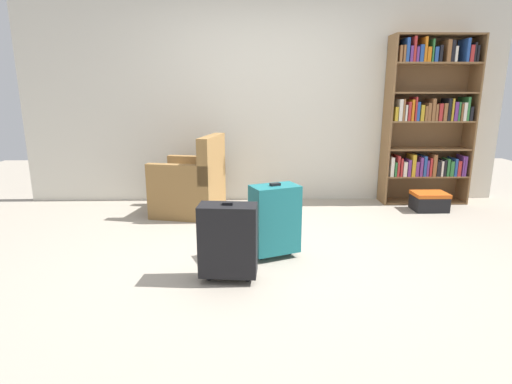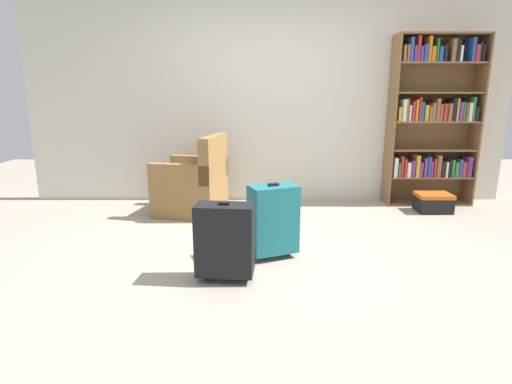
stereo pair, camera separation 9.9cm
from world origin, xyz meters
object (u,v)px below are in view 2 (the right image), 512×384
(storage_box, at_px, (435,202))
(suitcase_teal, at_px, (274,219))
(suitcase_black, at_px, (226,240))
(mug, at_px, (231,214))
(bookshelf, at_px, (434,118))
(armchair, at_px, (195,186))

(storage_box, distance_m, suitcase_teal, 2.37)
(suitcase_black, relative_size, suitcase_teal, 0.94)
(storage_box, bearing_deg, suitcase_black, -142.16)
(mug, xyz_separation_m, storage_box, (2.38, 0.26, 0.07))
(bookshelf, distance_m, suitcase_black, 3.31)
(mug, bearing_deg, suitcase_black, -87.39)
(armchair, xyz_separation_m, storage_box, (2.80, 0.03, -0.20))
(armchair, distance_m, suitcase_black, 1.83)
(storage_box, relative_size, suitcase_black, 0.65)
(bookshelf, relative_size, mug, 16.87)
(bookshelf, bearing_deg, suitcase_black, -137.28)
(storage_box, bearing_deg, mug, -173.74)
(suitcase_black, bearing_deg, bookshelf, 42.72)
(armchair, relative_size, storage_box, 2.32)
(mug, xyz_separation_m, suitcase_teal, (0.44, -1.10, 0.29))
(suitcase_black, bearing_deg, suitcase_teal, 49.56)
(mug, relative_size, suitcase_black, 0.20)
(armchair, relative_size, suitcase_black, 1.50)
(storage_box, bearing_deg, suitcase_teal, -144.98)
(bookshelf, height_order, suitcase_teal, bookshelf)
(armchair, relative_size, mug, 7.50)
(bookshelf, relative_size, storage_box, 5.23)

